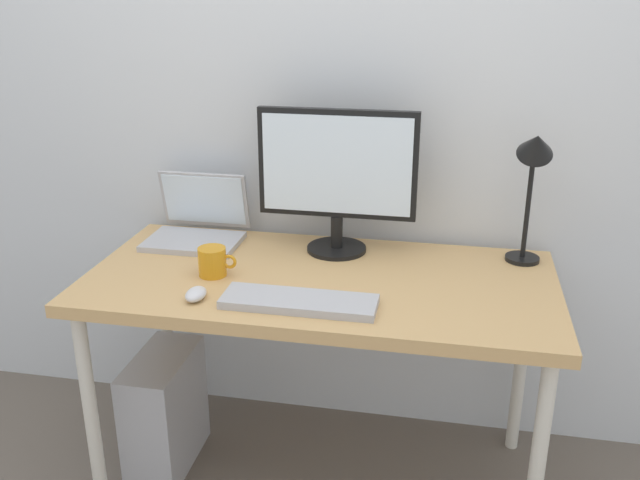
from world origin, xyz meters
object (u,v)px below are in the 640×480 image
(laptop, at_px, (198,224))
(keyboard, at_px, (299,302))
(computer_tower, at_px, (165,411))
(desk, at_px, (320,295))
(mouse, at_px, (196,294))
(coffee_mug, at_px, (213,262))
(monitor, at_px, (337,173))
(desk_lamp, at_px, (534,166))

(laptop, xyz_separation_m, keyboard, (0.47, -0.45, -0.05))
(keyboard, xyz_separation_m, computer_tower, (-0.53, 0.18, -0.56))
(desk, distance_m, computer_tower, 0.73)
(mouse, bearing_deg, coffee_mug, 93.11)
(keyboard, bearing_deg, desk, 85.27)
(keyboard, bearing_deg, computer_tower, 161.06)
(mouse, bearing_deg, laptop, 109.57)
(desk, bearing_deg, monitor, 86.59)
(laptop, bearing_deg, computer_tower, -102.49)
(monitor, bearing_deg, keyboard, -94.06)
(laptop, height_order, computer_tower, laptop)
(monitor, relative_size, keyboard, 1.19)
(laptop, xyz_separation_m, coffee_mug, (0.16, -0.30, -0.01))
(desk, xyz_separation_m, mouse, (-0.32, -0.23, 0.08))
(monitor, relative_size, computer_tower, 1.24)
(desk, bearing_deg, keyboard, -94.73)
(laptop, relative_size, keyboard, 0.73)
(desk_lamp, distance_m, mouse, 1.09)
(desk_lamp, xyz_separation_m, mouse, (-0.94, -0.45, -0.31))
(laptop, height_order, mouse, laptop)
(coffee_mug, bearing_deg, mouse, -86.89)
(desk, distance_m, mouse, 0.40)
(desk_lamp, bearing_deg, desk, -160.47)
(monitor, bearing_deg, coffee_mug, -140.77)
(monitor, xyz_separation_m, laptop, (-0.50, 0.02, -0.21))
(monitor, distance_m, computer_tower, 1.02)
(desk, relative_size, monitor, 2.78)
(mouse, bearing_deg, monitor, 53.91)
(desk, xyz_separation_m, laptop, (-0.49, 0.24, 0.12))
(desk, relative_size, laptop, 4.53)
(laptop, distance_m, computer_tower, 0.66)
(laptop, distance_m, coffee_mug, 0.34)
(mouse, bearing_deg, keyboard, 3.72)
(coffee_mug, bearing_deg, laptop, 118.14)
(desk, relative_size, mouse, 16.12)
(desk_lamp, xyz_separation_m, coffee_mug, (-0.95, -0.28, -0.28))
(desk, relative_size, coffee_mug, 11.90)
(keyboard, relative_size, coffee_mug, 3.61)
(keyboard, xyz_separation_m, mouse, (-0.30, -0.02, 0.01))
(monitor, relative_size, coffee_mug, 4.29)
(monitor, distance_m, keyboard, 0.51)
(mouse, bearing_deg, computer_tower, 138.60)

